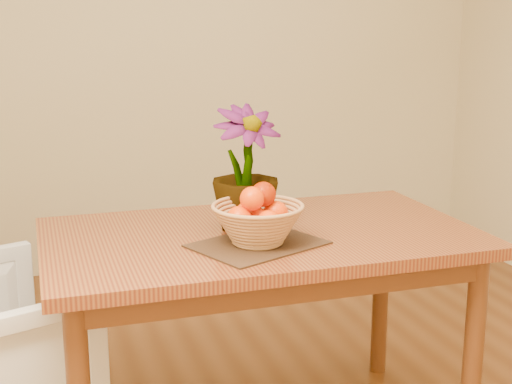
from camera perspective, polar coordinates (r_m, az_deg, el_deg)
name	(u,v)px	position (r m, az deg, el deg)	size (l,w,h in m)	color
wall_back	(153,35)	(4.13, -8.23, 12.31)	(4.00, 0.02, 2.70)	beige
table	(261,257)	(2.36, 0.38, -5.23)	(1.40, 0.80, 0.75)	brown
placemat	(258,244)	(2.19, 0.14, -4.20)	(0.37, 0.28, 0.01)	#392314
wicker_basket	(258,225)	(2.17, 0.14, -2.70)	(0.28, 0.28, 0.12)	tan
orange_pile	(259,208)	(2.16, 0.22, -1.29)	(0.20, 0.20, 0.14)	#E63403
potted_plant	(245,168)	(2.32, -0.86, 1.91)	(0.23, 0.23, 0.41)	#164A15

